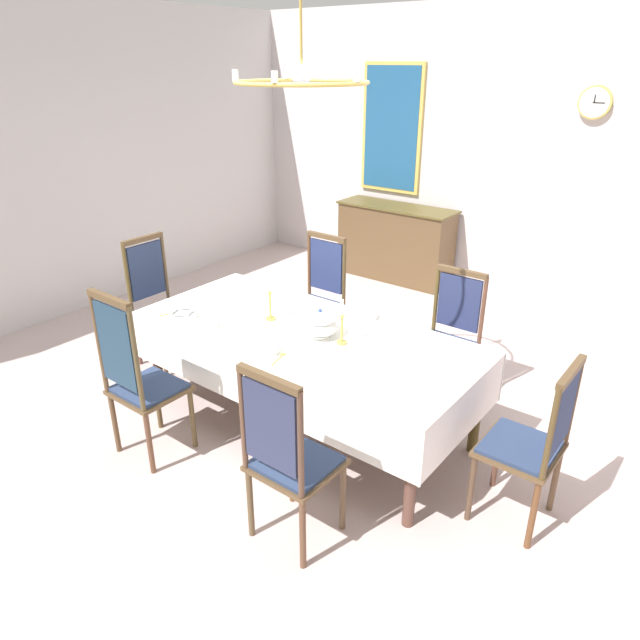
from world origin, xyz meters
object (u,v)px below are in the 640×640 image
bowl_far_left (206,324)px  bowl_far_right (364,315)px  bowl_near_left (265,349)px  dining_table (305,341)px  spoon_secondary (175,312)px  candlestick_east (342,327)px  soup_tureen (320,323)px  chair_north_b (449,336)px  chair_head_east (533,441)px  chandelier (302,81)px  chair_south_b (288,456)px  chair_head_west (159,301)px  sideboard (395,243)px  mounted_clock (595,102)px  spoon_primary (281,356)px  bowl_near_right (183,315)px  chair_north_a (318,296)px  chair_south_a (138,377)px  framed_painting (392,129)px  candlestick_west (270,303)px

bowl_far_left → bowl_far_right: bowl_far_right is taller
bowl_near_left → bowl_far_left: size_ratio=1.11×
dining_table → spoon_secondary: bearing=-160.8°
candlestick_east → bowl_far_left: 1.00m
soup_tureen → candlestick_east: bearing=0.0°
chair_north_b → chair_head_east: (0.98, -0.95, 0.00)m
chandelier → chair_south_b: bearing=-55.4°
dining_table → chair_head_west: (-1.64, 0.00, -0.11)m
dining_table → chair_north_b: bearing=55.3°
sideboard → chandelier: bearing=109.8°
bowl_far_right → mounted_clock: (0.61, 2.94, 1.33)m
soup_tureen → spoon_primary: size_ratio=1.44×
spoon_primary → chair_north_b: bearing=52.4°
soup_tureen → bowl_near_right: size_ratio=1.27×
bowl_near_left → spoon_secondary: (-0.98, 0.07, -0.02)m
chair_head_west → candlestick_east: bearing=90.0°
candlestick_east → chandelier: 1.53m
chair_south_b → chair_north_a: bearing=124.0°
chair_south_a → soup_tureen: chair_south_a is taller
chair_south_b → chandelier: size_ratio=1.39×
chair_south_b → dining_table: bearing=124.6°
chair_south_a → chandelier: size_ratio=1.51×
spoon_primary → sideboard: size_ratio=0.12×
dining_table → sideboard: 3.34m
soup_tureen → bowl_far_left: bearing=-153.2°
chair_head_east → chandelier: (-1.64, -0.00, 1.83)m
spoon_secondary → mounted_clock: (1.79, 3.72, 1.35)m
dining_table → chair_south_b: size_ratio=2.20×
bowl_near_right → spoon_primary: 0.97m
spoon_primary → bowl_near_left: bearing=176.6°
sideboard → bowl_far_right: bearing=116.4°
sideboard → framed_painting: framed_painting is taller
chair_south_a → sideboard: bearing=97.1°
chair_head_west → chair_south_a: bearing=46.7°
chair_south_b → mounted_clock: size_ratio=3.67×
dining_table → chair_south_b: bearing=-55.4°
dining_table → spoon_secondary: size_ratio=14.09×
chair_north_a → chair_head_east: 2.45m
candlestick_east → bowl_near_left: 0.53m
bowl_far_left → chair_head_west: bearing=160.3°
chair_south_b → candlestick_west: size_ratio=3.42×
bowl_near_left → bowl_far_left: bearing=176.3°
soup_tureen → chair_north_a: bearing=128.7°
dining_table → candlestick_west: bearing=-180.0°
chair_north_a → spoon_secondary: 1.35m
chair_north_a → spoon_secondary: chair_north_a is taller
bowl_near_right → chandelier: size_ratio=0.24×
chair_north_b → sideboard: (-1.79, 2.18, -0.10)m
spoon_primary → mounted_clock: bearing=63.9°
candlestick_east → bowl_far_right: (-0.12, 0.44, -0.10)m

